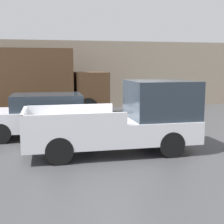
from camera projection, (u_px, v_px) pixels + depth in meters
name	position (u px, v px, depth m)	size (l,w,h in m)	color
ground_plane	(128.00, 146.00, 10.44)	(60.00, 60.00, 0.00)	#3D3D3F
building_wall	(88.00, 75.00, 19.41)	(28.00, 0.15, 4.15)	gray
pickup_truck	(128.00, 119.00, 9.68)	(5.22, 2.08, 2.20)	silver
car	(44.00, 115.00, 11.77)	(4.68, 1.98, 1.60)	silver
delivery_truck	(26.00, 81.00, 15.64)	(7.52, 2.41, 3.47)	#4C331E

